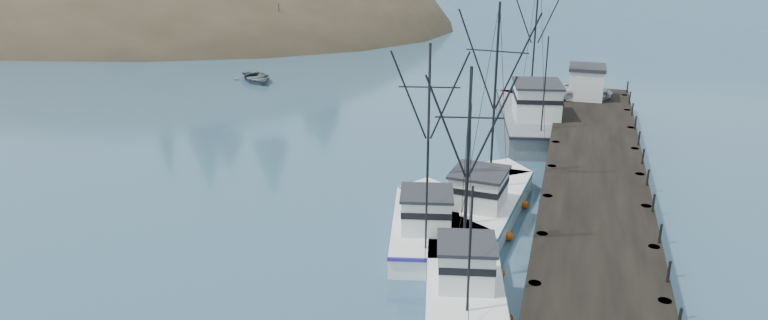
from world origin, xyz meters
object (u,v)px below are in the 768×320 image
work_vessel (532,117)px  motorboat (257,81)px  pier_shed (586,82)px  trawler_far (485,200)px  pickup_truck (584,90)px  pier (595,174)px  trawler_near (464,275)px  trawler_mid (426,223)px

work_vessel → motorboat: size_ratio=3.00×
work_vessel → pier_shed: size_ratio=5.21×
trawler_far → pickup_truck: size_ratio=2.62×
trawler_far → pier: bearing=31.8°
work_vessel → motorboat: work_vessel is taller
pier_shed → trawler_near: bearing=-99.5°
work_vessel → motorboat: bearing=161.1°
trawler_mid → trawler_far: 4.85m
trawler_mid → pickup_truck: size_ratio=2.29×
pickup_truck → pier_shed: bearing=-111.6°
trawler_mid → pier_shed: size_ratio=3.45×
trawler_mid → work_vessel: work_vessel is taller
pier_shed → motorboat: 34.32m
work_vessel → pickup_truck: 6.09m
trawler_mid → pickup_truck: trawler_mid is taller
pier → pickup_truck: pickup_truck is taller
pickup_truck → pier: bearing=161.2°
trawler_near → work_vessel: work_vessel is taller
pier → work_vessel: size_ratio=2.64×
trawler_mid → pier_shed: 27.29m
trawler_far → pickup_truck: bearing=76.2°
work_vessel → pickup_truck: (3.96, 4.39, 1.44)m
motorboat → trawler_far: bearing=-87.5°
trawler_far → pier_shed: bearing=75.9°
pier → pier_shed: bearing=92.4°
pier → motorboat: size_ratio=7.91×
motorboat → pier_shed: bearing=-52.8°
trawler_near → trawler_far: bearing=91.7°
trawler_near → work_vessel: 26.70m
trawler_mid → work_vessel: (4.06, 21.52, 0.41)m
pier → motorboat: bearing=145.4°
work_vessel → trawler_far: bearing=-94.6°
pickup_truck → trawler_mid: bearing=141.2°
work_vessel → pier_shed: 6.38m
pier → trawler_mid: bearing=-138.3°
work_vessel → pier: bearing=-70.5°
pier → pickup_truck: 18.05m
trawler_near → trawler_far: size_ratio=0.87×
trawler_near → trawler_far: 9.20m
trawler_mid → motorboat: (-25.52, 31.64, -0.82)m
pier_shed → trawler_far: bearing=-104.1°
trawler_mid → trawler_far: trawler_far is taller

